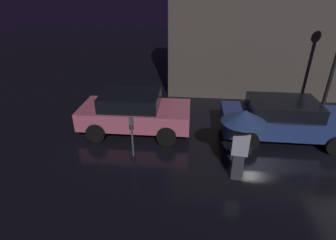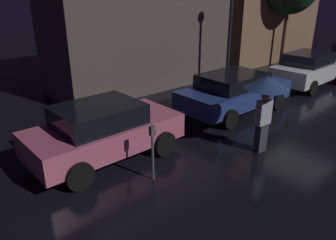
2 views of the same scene
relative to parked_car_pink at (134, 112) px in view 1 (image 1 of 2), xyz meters
name	(u,v)px [view 1 (image 1 of 2)]	position (x,y,z in m)	size (l,w,h in m)	color
building_facade_left	(258,23)	(5.01, 5.03, 2.54)	(8.26, 3.00, 6.65)	#564C47
parked_car_pink	(134,112)	(0.00, 0.00, 0.00)	(3.95, 2.02, 1.49)	#DB6684
parked_car_blue	(285,118)	(5.30, 0.02, -0.04)	(4.36, 2.05, 1.41)	navy
pedestrian_with_umbrella	(244,125)	(3.39, -2.44, 0.92)	(1.15, 1.15, 2.10)	#383842
parking_meter	(132,133)	(0.28, -1.66, 0.05)	(0.12, 0.10, 1.35)	#4C5154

